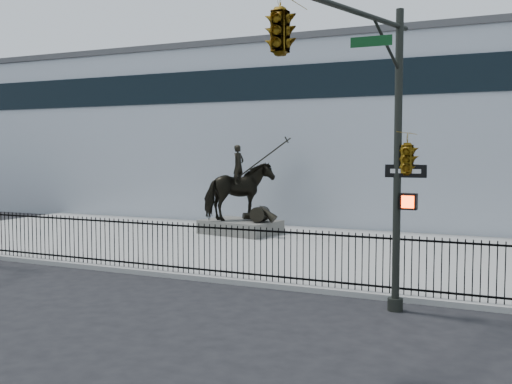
% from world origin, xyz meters
% --- Properties ---
extents(ground, '(120.00, 120.00, 0.00)m').
position_xyz_m(ground, '(0.00, 0.00, 0.00)').
color(ground, black).
rests_on(ground, ground).
extents(plaza, '(30.00, 12.00, 0.15)m').
position_xyz_m(plaza, '(0.00, 7.00, 0.07)').
color(plaza, '#969694').
rests_on(plaza, ground).
extents(building, '(44.00, 14.00, 9.00)m').
position_xyz_m(building, '(0.00, 20.00, 4.50)').
color(building, '#AFB4BE').
rests_on(building, ground).
extents(picket_fence, '(22.10, 0.10, 1.50)m').
position_xyz_m(picket_fence, '(0.00, 1.25, 0.90)').
color(picket_fence, black).
rests_on(picket_fence, plaza).
extents(statue_plinth, '(3.50, 2.71, 0.59)m').
position_xyz_m(statue_plinth, '(-1.61, 9.41, 0.45)').
color(statue_plinth, '#4F4D48').
rests_on(statue_plinth, plaza).
extents(equestrian_statue, '(4.00, 2.85, 3.44)m').
position_xyz_m(equestrian_statue, '(-1.55, 9.40, 1.99)').
color(equestrian_statue, black).
rests_on(equestrian_statue, statue_plinth).
extents(traffic_signal_right, '(2.17, 6.86, 7.00)m').
position_xyz_m(traffic_signal_right, '(6.47, -2.00, 4.85)').
color(traffic_signal_right, black).
rests_on(traffic_signal_right, ground).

